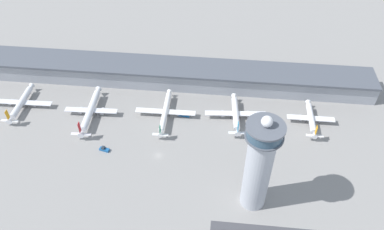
% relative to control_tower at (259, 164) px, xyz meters
% --- Properties ---
extents(ground_plane, '(1000.00, 1000.00, 0.00)m').
position_rel_control_tower_xyz_m(ground_plane, '(-54.77, 25.85, -30.16)').
color(ground_plane, gray).
extents(terminal_building, '(277.65, 25.00, 14.88)m').
position_rel_control_tower_xyz_m(terminal_building, '(-54.77, 95.85, -22.62)').
color(terminal_building, '#9399A3').
rests_on(terminal_building, ground).
extents(control_tower, '(17.68, 17.68, 61.27)m').
position_rel_control_tower_xyz_m(control_tower, '(0.00, 0.00, 0.00)').
color(control_tower, '#ADB2BC').
rests_on(control_tower, ground).
extents(airplane_gate_alpha, '(40.50, 37.47, 12.52)m').
position_rel_control_tower_xyz_m(airplane_gate_alpha, '(-153.00, 58.97, -26.14)').
color(airplane_gate_alpha, silver).
rests_on(airplane_gate_alpha, ground).
extents(airplane_gate_bravo, '(34.71, 45.25, 13.90)m').
position_rel_control_tower_xyz_m(airplane_gate_bravo, '(-104.36, 55.45, -25.67)').
color(airplane_gate_bravo, silver).
rests_on(airplane_gate_bravo, ground).
extents(airplane_gate_charlie, '(39.41, 42.88, 11.69)m').
position_rel_control_tower_xyz_m(airplane_gate_charlie, '(-55.66, 59.27, -25.93)').
color(airplane_gate_charlie, white).
rests_on(airplane_gate_charlie, ground).
extents(airplane_gate_delta, '(39.84, 37.15, 12.94)m').
position_rel_control_tower_xyz_m(airplane_gate_delta, '(-10.01, 62.11, -25.70)').
color(airplane_gate_delta, white).
rests_on(airplane_gate_delta, ground).
extents(airplane_gate_echo, '(30.18, 32.76, 12.34)m').
position_rel_control_tower_xyz_m(airplane_gate_echo, '(38.05, 62.66, -25.78)').
color(airplane_gate_echo, white).
rests_on(airplane_gate_echo, ground).
extents(service_truck_catering, '(8.48, 6.01, 3.00)m').
position_rel_control_tower_xyz_m(service_truck_catering, '(9.17, 47.54, -29.11)').
color(service_truck_catering, black).
rests_on(service_truck_catering, ground).
extents(service_truck_fuel, '(8.14, 3.46, 2.86)m').
position_rel_control_tower_xyz_m(service_truck_fuel, '(-43.88, 61.66, -29.17)').
color(service_truck_fuel, black).
rests_on(service_truck_fuel, ground).
extents(service_truck_baggage, '(6.41, 3.82, 2.65)m').
position_rel_control_tower_xyz_m(service_truck_baggage, '(-87.70, 26.65, -29.24)').
color(service_truck_baggage, black).
rests_on(service_truck_baggage, ground).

